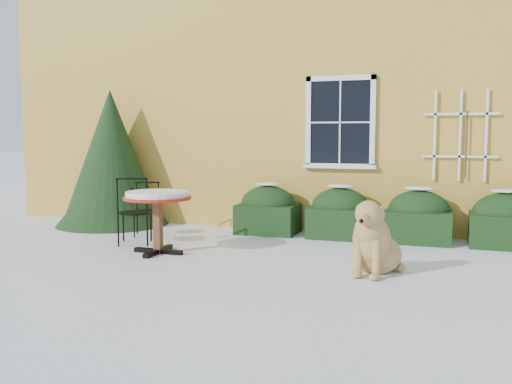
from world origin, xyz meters
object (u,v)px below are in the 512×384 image
(dog, at_px, (374,243))
(patio_chair_far, at_px, (147,209))
(bistro_table, at_px, (157,202))
(patio_chair_near, at_px, (134,211))
(evergreen_shrub, at_px, (112,171))

(dog, bearing_deg, patio_chair_far, 170.14)
(bistro_table, height_order, patio_chair_far, patio_chair_far)
(patio_chair_far, xyz_separation_m, dog, (4.12, -1.56, -0.07))
(bistro_table, xyz_separation_m, patio_chair_near, (-0.69, 0.49, -0.23))
(patio_chair_near, bearing_deg, bistro_table, 122.53)
(patio_chair_near, distance_m, patio_chair_far, 0.85)
(evergreen_shrub, relative_size, patio_chair_near, 2.41)
(evergreen_shrub, xyz_separation_m, patio_chair_near, (1.48, -1.67, -0.51))
(evergreen_shrub, distance_m, bistro_table, 3.08)
(patio_chair_far, bearing_deg, dog, -43.76)
(evergreen_shrub, relative_size, dog, 2.49)
(patio_chair_far, bearing_deg, evergreen_shrub, 122.57)
(patio_chair_far, bearing_deg, patio_chair_near, -96.92)
(evergreen_shrub, height_order, dog, evergreen_shrub)
(dog, bearing_deg, bistro_table, -173.70)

